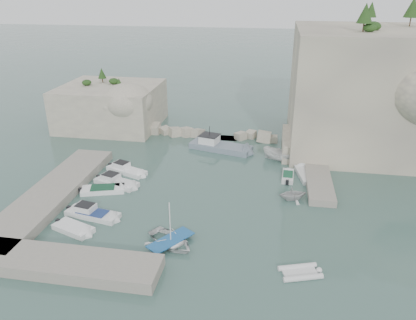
% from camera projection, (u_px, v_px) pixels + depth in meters
% --- Properties ---
extents(ground, '(400.00, 400.00, 0.00)m').
position_uv_depth(ground, '(199.00, 206.00, 44.89)').
color(ground, '#42635A').
rests_on(ground, ground).
extents(cliff_east, '(26.00, 22.00, 17.00)m').
position_uv_depth(cliff_east, '(384.00, 90.00, 58.77)').
color(cliff_east, beige).
rests_on(cliff_east, ground).
extents(cliff_terrace, '(8.00, 10.00, 2.50)m').
position_uv_depth(cliff_terrace, '(310.00, 145.00, 58.67)').
color(cliff_terrace, beige).
rests_on(cliff_terrace, ground).
extents(outcrop_west, '(16.00, 14.00, 7.00)m').
position_uv_depth(outcrop_west, '(111.00, 106.00, 69.16)').
color(outcrop_west, beige).
rests_on(outcrop_west, ground).
extents(quay_west, '(5.00, 24.00, 1.10)m').
position_uv_depth(quay_west, '(52.00, 194.00, 46.37)').
color(quay_west, '#9E9689').
rests_on(quay_west, ground).
extents(quay_south, '(18.00, 4.00, 1.10)m').
position_uv_depth(quay_south, '(58.00, 263.00, 34.90)').
color(quay_south, '#9E9689').
rests_on(quay_south, ground).
extents(ledge_east, '(3.00, 16.00, 0.80)m').
position_uv_depth(ledge_east, '(317.00, 173.00, 51.70)').
color(ledge_east, '#9E9689').
rests_on(ledge_east, ground).
extents(breakwater, '(28.00, 3.00, 1.40)m').
position_uv_depth(breakwater, '(219.00, 133.00, 64.65)').
color(breakwater, beige).
rests_on(breakwater, ground).
extents(motorboat_a, '(6.37, 3.95, 1.40)m').
position_uv_depth(motorboat_a, '(127.00, 173.00, 52.86)').
color(motorboat_a, white).
rests_on(motorboat_a, ground).
extents(motorboat_b, '(6.48, 3.87, 1.40)m').
position_uv_depth(motorboat_b, '(117.00, 185.00, 49.67)').
color(motorboat_b, silver).
rests_on(motorboat_b, ground).
extents(motorboat_c, '(5.83, 3.52, 0.70)m').
position_uv_depth(motorboat_c, '(103.00, 192.00, 48.00)').
color(motorboat_c, white).
rests_on(motorboat_c, ground).
extents(motorboat_d, '(6.65, 3.04, 1.40)m').
position_uv_depth(motorboat_d, '(93.00, 217.00, 42.86)').
color(motorboat_d, silver).
rests_on(motorboat_d, ground).
extents(motorboat_e, '(4.99, 3.39, 0.70)m').
position_uv_depth(motorboat_e, '(74.00, 231.00, 40.39)').
color(motorboat_e, white).
rests_on(motorboat_e, ground).
extents(rowboat, '(6.34, 5.96, 1.07)m').
position_uv_depth(rowboat, '(171.00, 244.00, 38.29)').
color(rowboat, white).
rests_on(rowboat, ground).
extents(inflatable_dinghy, '(4.14, 2.91, 0.44)m').
position_uv_depth(inflatable_dinghy, '(300.00, 274.00, 34.37)').
color(inflatable_dinghy, silver).
rests_on(inflatable_dinghy, ground).
extents(tender_east_a, '(3.99, 3.72, 1.71)m').
position_uv_depth(tender_east_a, '(292.00, 199.00, 46.28)').
color(tender_east_a, silver).
rests_on(tender_east_a, ground).
extents(tender_east_b, '(1.60, 4.19, 0.70)m').
position_uv_depth(tender_east_b, '(288.00, 178.00, 51.34)').
color(tender_east_b, silver).
rests_on(tender_east_b, ground).
extents(tender_east_c, '(2.85, 5.76, 0.70)m').
position_uv_depth(tender_east_c, '(305.00, 177.00, 51.75)').
color(tender_east_c, silver).
rests_on(tender_east_c, ground).
extents(tender_east_d, '(5.51, 3.84, 1.99)m').
position_uv_depth(tender_east_d, '(280.00, 161.00, 56.32)').
color(tender_east_d, white).
rests_on(tender_east_d, ground).
extents(work_boat, '(10.49, 5.45, 2.20)m').
position_uv_depth(work_boat, '(221.00, 150.00, 60.15)').
color(work_boat, slate).
rests_on(work_boat, ground).
extents(rowboat_mast, '(0.10, 0.10, 4.20)m').
position_uv_depth(rowboat_mast, '(170.00, 220.00, 37.24)').
color(rowboat_mast, white).
rests_on(rowboat_mast, rowboat).
extents(vegetation, '(53.48, 13.88, 13.40)m').
position_uv_depth(vegetation, '(354.00, 20.00, 57.07)').
color(vegetation, '#1E4219').
rests_on(vegetation, ground).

